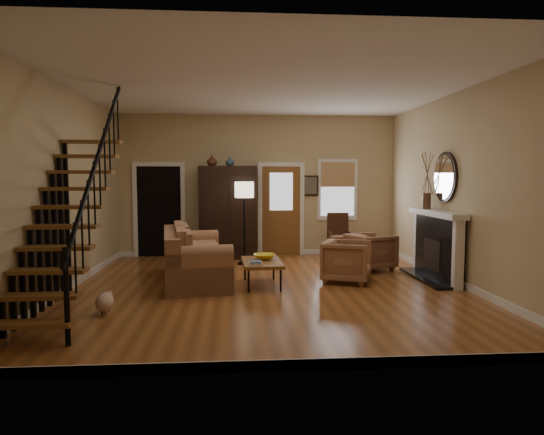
{
  "coord_description": "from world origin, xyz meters",
  "views": [
    {
      "loc": [
        -0.53,
        -7.93,
        1.84
      ],
      "look_at": [
        0.1,
        0.4,
        1.15
      ],
      "focal_mm": 32.0,
      "sensor_mm": 36.0,
      "label": 1
    }
  ],
  "objects": [
    {
      "name": "room",
      "position": [
        -0.41,
        1.76,
        1.51
      ],
      "size": [
        7.0,
        7.33,
        3.3
      ],
      "color": "#985626",
      "rests_on": "ground"
    },
    {
      "name": "staircase",
      "position": [
        -2.78,
        -1.3,
        1.6
      ],
      "size": [
        0.94,
        2.8,
        3.2
      ],
      "primitive_type": null,
      "color": "brown",
      "rests_on": "ground"
    },
    {
      "name": "fireplace",
      "position": [
        3.13,
        0.5,
        0.74
      ],
      "size": [
        0.33,
        1.95,
        2.3
      ],
      "color": "black",
      "rests_on": "ground"
    },
    {
      "name": "armoire",
      "position": [
        -0.7,
        3.15,
        1.05
      ],
      "size": [
        1.3,
        0.6,
        2.1
      ],
      "primitive_type": null,
      "color": "black",
      "rests_on": "ground"
    },
    {
      "name": "vase_a",
      "position": [
        -1.05,
        3.05,
        2.22
      ],
      "size": [
        0.24,
        0.24,
        0.25
      ],
      "primitive_type": "imported",
      "color": "#4C2619",
      "rests_on": "armoire"
    },
    {
      "name": "vase_b",
      "position": [
        -0.65,
        3.05,
        2.21
      ],
      "size": [
        0.2,
        0.2,
        0.21
      ],
      "primitive_type": "imported",
      "color": "#334C60",
      "rests_on": "armoire"
    },
    {
      "name": "sofa",
      "position": [
        -1.25,
        0.63,
        0.45
      ],
      "size": [
        1.38,
        2.55,
        0.91
      ],
      "primitive_type": null,
      "rotation": [
        0.0,
        0.0,
        0.14
      ],
      "color": "#9D6947",
      "rests_on": "ground"
    },
    {
      "name": "coffee_table",
      "position": [
        -0.09,
        0.21,
        0.21
      ],
      "size": [
        0.69,
        1.14,
        0.43
      ],
      "primitive_type": null,
      "rotation": [
        0.0,
        0.0,
        0.04
      ],
      "color": "brown",
      "rests_on": "ground"
    },
    {
      "name": "bowl",
      "position": [
        -0.04,
        0.36,
        0.47
      ],
      "size": [
        0.38,
        0.38,
        0.09
      ],
      "primitive_type": "imported",
      "color": "yellow",
      "rests_on": "coffee_table"
    },
    {
      "name": "books",
      "position": [
        -0.21,
        -0.09,
        0.45
      ],
      "size": [
        0.2,
        0.28,
        0.05
      ],
      "primitive_type": null,
      "color": "beige",
      "rests_on": "coffee_table"
    },
    {
      "name": "armchair_left",
      "position": [
        1.42,
        0.38,
        0.37
      ],
      "size": [
        1.04,
        1.03,
        0.74
      ],
      "primitive_type": "imported",
      "rotation": [
        0.0,
        0.0,
        1.2
      ],
      "color": "brown",
      "rests_on": "ground"
    },
    {
      "name": "armchair_right",
      "position": [
        2.15,
        1.44,
        0.37
      ],
      "size": [
        1.03,
        1.02,
        0.73
      ],
      "primitive_type": "imported",
      "rotation": [
        0.0,
        0.0,
        1.94
      ],
      "color": "brown",
      "rests_on": "ground"
    },
    {
      "name": "floor_lamp",
      "position": [
        -0.34,
        2.29,
        0.88
      ],
      "size": [
        0.47,
        0.47,
        1.75
      ],
      "primitive_type": null,
      "rotation": [
        0.0,
        0.0,
        -0.2
      ],
      "color": "black",
      "rests_on": "ground"
    },
    {
      "name": "side_chair",
      "position": [
        1.85,
        2.95,
        0.51
      ],
      "size": [
        0.54,
        0.54,
        1.02
      ],
      "primitive_type": null,
      "color": "#3D2213",
      "rests_on": "ground"
    },
    {
      "name": "dog",
      "position": [
        -2.3,
        -1.37,
        0.15
      ],
      "size": [
        0.27,
        0.42,
        0.29
      ],
      "primitive_type": null,
      "rotation": [
        0.0,
        0.0,
        0.09
      ],
      "color": "beige",
      "rests_on": "ground"
    }
  ]
}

